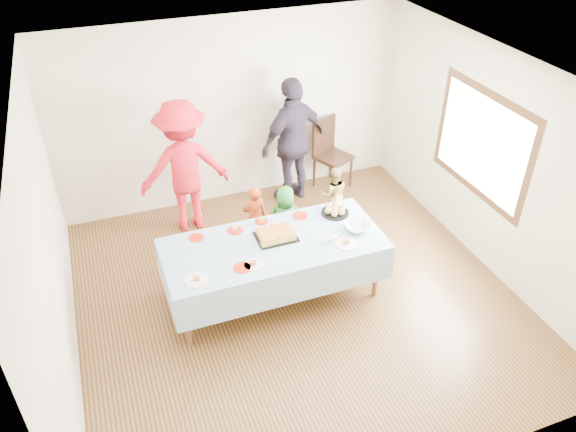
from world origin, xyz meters
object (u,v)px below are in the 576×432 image
at_px(birthday_cake, 276,235).
at_px(adult_left, 184,167).
at_px(party_table, 274,247).
at_px(dining_chair, 329,149).

relative_size(birthday_cake, adult_left, 0.25).
xyz_separation_m(party_table, birthday_cake, (0.06, 0.09, 0.09)).
bearing_deg(adult_left, party_table, 109.70).
height_order(party_table, dining_chair, dining_chair).
bearing_deg(birthday_cake, dining_chair, 52.37).
xyz_separation_m(birthday_cake, adult_left, (-0.68, 1.72, 0.11)).
height_order(dining_chair, adult_left, adult_left).
bearing_deg(party_table, dining_chair, 52.54).
distance_m(party_table, birthday_cake, 0.14).
relative_size(party_table, dining_chair, 2.30).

